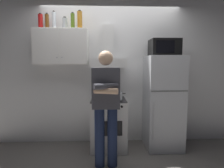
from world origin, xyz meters
TOP-DOWN VIEW (x-y plane):
  - ground_plane at (0.00, 0.00)m, footprint 7.00×7.00m
  - back_wall_tiled at (0.00, 0.60)m, footprint 4.80×0.10m
  - upper_cabinet at (-0.85, 0.37)m, footprint 0.90×0.37m
  - stove_oven at (-0.05, 0.25)m, footprint 0.60×0.62m
  - range_hood at (-0.05, 0.38)m, footprint 0.60×0.44m
  - refrigerator at (0.90, 0.25)m, footprint 0.60×0.62m
  - microwave at (0.90, 0.27)m, footprint 0.48×0.37m
  - person_standing at (-0.10, -0.36)m, footprint 0.38×0.33m
  - cooking_pot at (0.08, 0.13)m, footprint 0.30×0.20m
  - bottle_vodka_clear at (-0.97, 0.40)m, footprint 0.07×0.07m
  - bottle_olive_oil at (-0.65, 0.35)m, footprint 0.06×0.06m
  - bottle_liquor_amber at (-0.53, 0.35)m, footprint 0.08×0.08m
  - bottle_beer_brown at (-1.08, 0.35)m, footprint 0.06×0.06m
  - bottle_soda_red at (-1.20, 0.41)m, footprint 0.08×0.08m
  - bottle_canister_steel at (-0.79, 0.40)m, footprint 0.08×0.08m

SIDE VIEW (x-z plane):
  - ground_plane at x=0.00m, z-range 0.00..0.00m
  - stove_oven at x=-0.05m, z-range 0.00..0.87m
  - refrigerator at x=0.90m, z-range 0.00..1.60m
  - person_standing at x=-0.10m, z-range 0.08..1.72m
  - cooking_pot at x=0.08m, z-range 0.87..1.00m
  - back_wall_tiled at x=0.00m, z-range 0.00..2.70m
  - range_hood at x=-0.05m, z-range 1.22..1.97m
  - microwave at x=0.90m, z-range 1.60..1.88m
  - upper_cabinet at x=-0.85m, z-range 1.45..2.05m
  - bottle_canister_steel at x=-0.79m, z-range 2.04..2.26m
  - bottle_beer_brown at x=-1.08m, z-range 2.04..2.30m
  - bottle_soda_red at x=-1.20m, z-range 2.04..2.31m
  - bottle_olive_oil at x=-0.65m, z-range 2.04..2.32m
  - bottle_vodka_clear at x=-0.97m, z-range 2.04..2.35m
  - bottle_liquor_amber at x=-0.53m, z-range 2.04..2.35m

